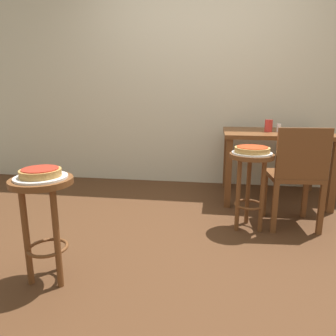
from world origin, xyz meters
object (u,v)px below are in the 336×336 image
condiment_shaker (279,128)px  serving_plate_foreground (41,177)px  cup_near_edge (269,126)px  serving_plate_middle (252,153)px  pizza_middle (252,149)px  pizza_foreground (40,172)px  stool_middle (251,175)px  wooden_chair (296,174)px  dining_table (275,141)px  stool_foreground (44,207)px

condiment_shaker → serving_plate_foreground: bearing=-132.8°
cup_near_edge → serving_plate_foreground: bearing=-130.8°
serving_plate_middle → pizza_middle: size_ratio=1.15×
pizza_foreground → serving_plate_middle: bearing=36.9°
cup_near_edge → condiment_shaker: (0.10, -0.01, -0.02)m
pizza_foreground → stool_middle: (1.25, 0.94, -0.21)m
pizza_foreground → serving_plate_middle: (1.25, 0.94, -0.03)m
pizza_middle → wooden_chair: size_ratio=0.32×
dining_table → wooden_chair: bearing=-87.0°
dining_table → condiment_shaker: bearing=-79.7°
serving_plate_foreground → stool_middle: bearing=36.9°
stool_foreground → dining_table: dining_table is taller
serving_plate_foreground → pizza_foreground: (-0.00, 0.00, 0.03)m
dining_table → stool_foreground: bearing=-131.6°
cup_near_edge → condiment_shaker: bearing=-4.7°
serving_plate_foreground → dining_table: (1.58, 1.78, -0.02)m
serving_plate_middle → pizza_middle: bearing=0.0°
dining_table → cup_near_edge: cup_near_edge is taller
serving_plate_middle → dining_table: 0.90m
stool_middle → cup_near_edge: 0.88m
condiment_shaker → pizza_foreground: bearing=-132.8°
serving_plate_foreground → cup_near_edge: bearing=49.2°
dining_table → pizza_middle: bearing=-111.3°
serving_plate_middle → pizza_middle: pizza_middle is taller
pizza_foreground → stool_middle: 1.58m
stool_foreground → dining_table: bearing=48.4°
serving_plate_middle → cup_near_edge: bearing=73.0°
stool_middle → wooden_chair: size_ratio=0.75×
stool_middle → serving_plate_middle: bearing=180.0°
stool_foreground → pizza_foreground: pizza_foreground is taller
dining_table → stool_middle: bearing=-111.3°
serving_plate_foreground → condiment_shaker: 2.34m
cup_near_edge → pizza_foreground: bearing=-130.8°
serving_plate_middle → cup_near_edge: size_ratio=2.59×
serving_plate_foreground → dining_table: dining_table is taller
stool_foreground → serving_plate_middle: serving_plate_middle is taller
cup_near_edge → stool_foreground: bearing=-130.8°
cup_near_edge → condiment_shaker: 0.10m
stool_middle → cup_near_edge: size_ratio=5.19×
dining_table → condiment_shaker: size_ratio=12.75×
pizza_foreground → dining_table: 2.38m
serving_plate_middle → cup_near_edge: (0.24, 0.78, 0.14)m
stool_foreground → pizza_foreground: (0.00, 0.00, 0.21)m
serving_plate_foreground → pizza_foreground: bearing=180.0°
stool_middle → dining_table: dining_table is taller
stool_foreground → serving_plate_foreground: (0.00, 0.00, 0.18)m
stool_foreground → cup_near_edge: bearing=49.2°
stool_middle → pizza_middle: size_ratio=2.31×
serving_plate_foreground → pizza_foreground: size_ratio=1.29×
stool_foreground → serving_plate_middle: (1.25, 0.94, 0.18)m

